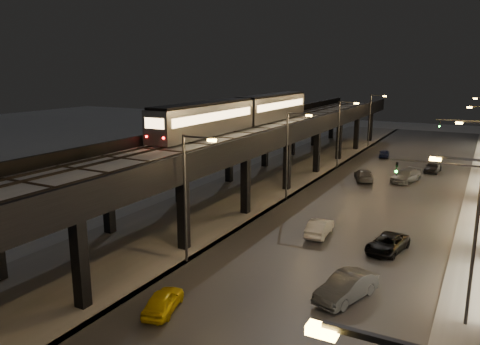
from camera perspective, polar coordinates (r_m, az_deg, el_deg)
The scene contains 23 objects.
road_surface at distance 49.97m, azimuth 16.14°, elevation -3.27°, with size 17.00×120.00×0.06m, color #46474D.
under_viaduct_pavement at distance 54.19m, azimuth 2.07°, elevation -1.54°, with size 11.00×120.00×0.06m, color #9FA1A8.
elevated_viaduct at distance 50.31m, azimuth 0.54°, elevation 3.86°, with size 9.00×100.00×6.30m.
viaduct_trackbed at distance 50.32m, azimuth 0.60°, elevation 4.74°, with size 8.40×100.00×0.32m.
viaduct_parapet_streetside at distance 48.44m, azimuth 5.21°, elevation 4.94°, with size 0.30×100.00×1.10m, color black.
viaduct_parapet_far at distance 52.41m, azimuth -3.62°, elevation 5.55°, with size 0.30×100.00×1.10m, color black.
streetlight_left_1 at distance 31.72m, azimuth -6.33°, elevation -2.17°, with size 2.57×0.28×9.00m.
streetlight_right_1 at distance 26.49m, azimuth 26.23°, elevation -6.44°, with size 2.56×0.28×9.00m.
streetlight_left_2 at distance 47.31m, azimuth 6.06°, elevation 2.75°, with size 2.57×0.28×9.00m.
streetlight_right_2 at distance 43.98m, azimuth 27.23°, elevation 0.66°, with size 2.56×0.28×9.00m.
streetlight_left_3 at distance 64.18m, azimuth 12.17°, elevation 5.14°, with size 2.57×0.28×9.00m.
streetlight_left_4 at distance 81.53m, azimuth 15.73°, elevation 6.50°, with size 2.57×0.28×9.00m.
traffic_light_rig_a at distance 35.36m, azimuth 25.29°, elevation -3.02°, with size 6.10×0.34×7.00m.
traffic_light_rig_b at distance 64.84m, azimuth 26.85°, elevation 3.48°, with size 6.10×0.34×7.00m.
subway_train at distance 55.09m, azimuth 0.40°, elevation 7.39°, with size 2.76×33.17×3.30m.
car_taxi at distance 27.25m, azimuth -9.34°, elevation -15.29°, with size 1.45×3.61×1.23m, color #E3BE09.
car_near_white at distance 38.50m, azimuth 9.67°, elevation -6.69°, with size 1.43×4.09×1.35m, color silver.
car_mid_dark at distance 57.97m, azimuth 14.83°, elevation -0.36°, with size 1.92×4.73×1.37m, color #58585A.
car_far_white at distance 74.02m, azimuth 17.16°, elevation 2.20°, with size 1.44×3.59×1.22m, color #151E4F.
car_onc_silver at distance 28.75m, azimuth 12.83°, elevation -13.55°, with size 1.62×4.64×1.53m, color #3D4047.
car_onc_dark at distance 36.40m, azimuth 17.52°, elevation -8.35°, with size 2.08×4.50×1.25m, color black.
car_onc_white at distance 58.83m, azimuth 19.57°, elevation -0.44°, with size 2.05×5.05×1.47m, color gray.
car_onc_red at distance 65.57m, azimuth 22.45°, elevation 0.60°, with size 1.68×4.18×1.42m, color black.
Camera 1 is at (17.02, -12.23, 13.30)m, focal length 35.00 mm.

